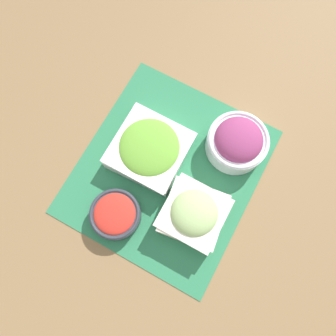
{
  "coord_description": "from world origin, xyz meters",
  "views": [
    {
      "loc": [
        -0.19,
        -0.1,
        0.86
      ],
      "look_at": [
        0.0,
        0.0,
        0.03
      ],
      "focal_mm": 35.0,
      "sensor_mm": 36.0,
      "label": 1
    }
  ],
  "objects": [
    {
      "name": "ground_plane",
      "position": [
        0.0,
        0.0,
        0.0
      ],
      "size": [
        3.0,
        3.0,
        0.0
      ],
      "primitive_type": "plane",
      "color": "olive"
    },
    {
      "name": "placemat",
      "position": [
        0.0,
        0.0,
        0.0
      ],
      "size": [
        0.51,
        0.46,
        0.0
      ],
      "color": "#2D7A51",
      "rests_on": "ground_plane"
    },
    {
      "name": "lettuce_bowl",
      "position": [
        0.02,
        0.07,
        0.04
      ],
      "size": [
        0.19,
        0.19,
        0.07
      ],
      "color": "white",
      "rests_on": "placemat"
    },
    {
      "name": "tomato_bowl",
      "position": [
        -0.17,
        0.06,
        0.03
      ],
      "size": [
        0.13,
        0.13,
        0.05
      ],
      "color": "#333842",
      "rests_on": "placemat"
    },
    {
      "name": "cucumber_bowl",
      "position": [
        -0.08,
        -0.11,
        0.05
      ],
      "size": [
        0.16,
        0.16,
        0.09
      ],
      "color": "silver",
      "rests_on": "placemat"
    },
    {
      "name": "onion_bowl",
      "position": [
        0.15,
        -0.13,
        0.05
      ],
      "size": [
        0.16,
        0.16,
        0.09
      ],
      "color": "silver",
      "rests_on": "placemat"
    }
  ]
}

